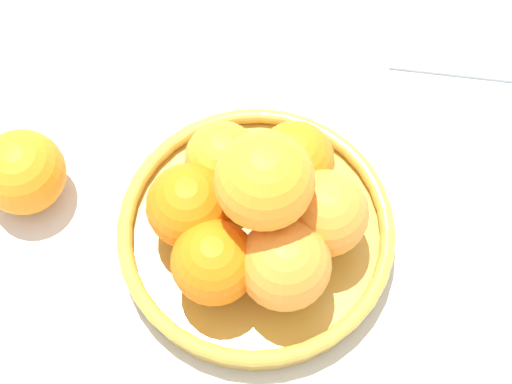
# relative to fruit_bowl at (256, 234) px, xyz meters

# --- Properties ---
(ground_plane) EXTENTS (4.00, 4.00, 0.00)m
(ground_plane) POSITION_rel_fruit_bowl_xyz_m (0.00, 0.00, -0.02)
(ground_plane) COLOR beige
(fruit_bowl) EXTENTS (0.24, 0.24, 0.03)m
(fruit_bowl) POSITION_rel_fruit_bowl_xyz_m (0.00, 0.00, 0.00)
(fruit_bowl) COLOR gold
(fruit_bowl) RESTS_ON ground_plane
(orange_pile) EXTENTS (0.18, 0.17, 0.14)m
(orange_pile) POSITION_rel_fruit_bowl_xyz_m (0.00, 0.01, 0.06)
(orange_pile) COLOR orange
(orange_pile) RESTS_ON fruit_bowl
(stray_orange) EXTENTS (0.08, 0.08, 0.08)m
(stray_orange) POSITION_rel_fruit_bowl_xyz_m (0.08, -0.20, 0.02)
(stray_orange) COLOR orange
(stray_orange) RESTS_ON ground_plane
(napkin_folded) EXTENTS (0.21, 0.21, 0.01)m
(napkin_folded) POSITION_rel_fruit_bowl_xyz_m (-0.33, 0.03, -0.01)
(napkin_folded) COLOR silver
(napkin_folded) RESTS_ON ground_plane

